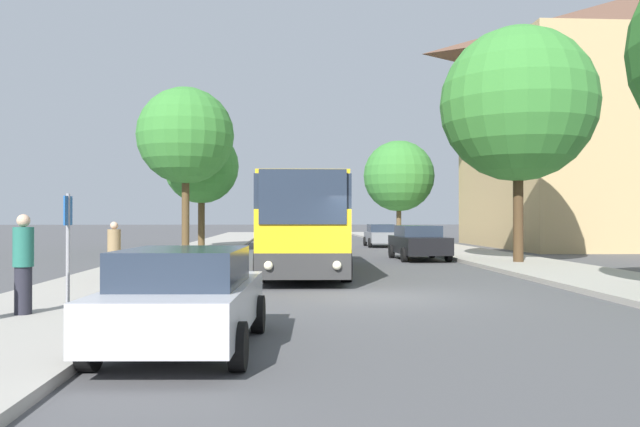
% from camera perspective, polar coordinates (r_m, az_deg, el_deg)
% --- Properties ---
extents(ground_plane, '(300.00, 300.00, 0.00)m').
position_cam_1_polar(ground_plane, '(15.29, 5.97, -7.57)').
color(ground_plane, '#4C4C4F').
rests_on(ground_plane, ground).
extents(sidewalk_left, '(4.00, 120.00, 0.15)m').
position_cam_1_polar(sidewalk_left, '(15.75, -20.26, -7.06)').
color(sidewalk_left, '#A39E93').
rests_on(sidewalk_left, ground_plane).
extents(bus_front, '(3.09, 10.51, 3.21)m').
position_cam_1_polar(bus_front, '(21.48, -1.58, -0.89)').
color(bus_front, '#2D2D2D').
rests_on(bus_front, ground_plane).
extents(bus_middle, '(3.02, 10.83, 3.29)m').
position_cam_1_polar(bus_middle, '(34.32, -2.45, -0.62)').
color(bus_middle, '#238942').
rests_on(bus_middle, ground_plane).
extents(parked_car_left_curb, '(2.22, 4.28, 1.47)m').
position_cam_1_polar(parked_car_left_curb, '(9.30, -12.20, -7.47)').
color(parked_car_left_curb, '#B7B7BC').
rests_on(parked_car_left_curb, ground_plane).
extents(parked_car_right_near, '(2.21, 4.47, 1.55)m').
position_cam_1_polar(parked_car_right_near, '(28.47, 8.99, -2.59)').
color(parked_car_right_near, black).
rests_on(parked_car_right_near, ground_plane).
extents(parked_car_right_far, '(1.98, 4.26, 1.47)m').
position_cam_1_polar(parked_car_right_far, '(40.95, 5.56, -1.97)').
color(parked_car_right_far, slate).
rests_on(parked_car_right_far, ground_plane).
extents(bus_stop_sign, '(0.08, 0.45, 2.26)m').
position_cam_1_polar(bus_stop_sign, '(13.73, -22.05, -1.84)').
color(bus_stop_sign, gray).
rests_on(bus_stop_sign, sidewalk_left).
extents(pedestrian_waiting_near, '(0.36, 0.36, 1.65)m').
position_cam_1_polar(pedestrian_waiting_near, '(18.33, -18.31, -3.28)').
color(pedestrian_waiting_near, '#23232D').
rests_on(pedestrian_waiting_near, sidewalk_left).
extents(pedestrian_walking_back, '(0.36, 0.36, 1.83)m').
position_cam_1_polar(pedestrian_walking_back, '(12.63, -25.49, -4.14)').
color(pedestrian_walking_back, '#23232D').
rests_on(pedestrian_walking_back, sidewalk_left).
extents(tree_left_near, '(4.44, 4.44, 7.04)m').
position_cam_1_polar(tree_left_near, '(37.94, -10.79, 4.24)').
color(tree_left_near, '#513D23').
rests_on(tree_left_near, sidewalk_left).
extents(tree_left_far, '(5.11, 5.11, 8.65)m').
position_cam_1_polar(tree_left_far, '(33.95, -12.19, 6.94)').
color(tree_left_far, '#513D23').
rests_on(tree_left_far, sidewalk_left).
extents(tree_right_mid, '(5.83, 5.83, 8.09)m').
position_cam_1_polar(tree_right_mid, '(51.74, 7.22, 3.42)').
color(tree_right_mid, brown).
rests_on(tree_right_mid, sidewalk_right).
extents(tree_right_far, '(6.16, 6.16, 9.36)m').
position_cam_1_polar(tree_right_far, '(26.45, 17.65, 9.47)').
color(tree_right_far, '#47331E').
rests_on(tree_right_far, sidewalk_right).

